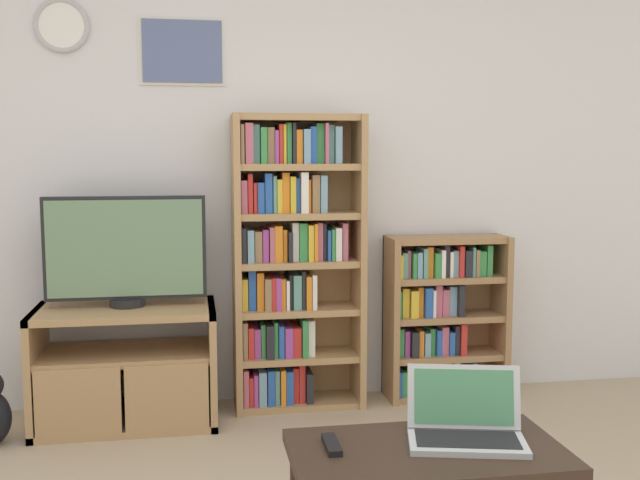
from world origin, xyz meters
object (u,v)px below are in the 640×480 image
at_px(laptop, 466,423).
at_px(remote_near_laptop, 332,445).
at_px(bookshelf_short, 440,318).
at_px(bookshelf_tall, 291,259).
at_px(coffee_table, 427,466).
at_px(tv_stand, 126,365).
at_px(television, 126,251).

xyz_separation_m(laptop, remote_near_laptop, (-0.44, 0.01, -0.05)).
height_order(bookshelf_short, laptop, bookshelf_short).
height_order(bookshelf_tall, bookshelf_short, bookshelf_tall).
height_order(coffee_table, laptop, laptop).
distance_m(tv_stand, bookshelf_tall, 1.04).
bearing_deg(laptop, remote_near_laptop, -167.63).
bearing_deg(coffee_table, remote_near_laptop, 170.17).
bearing_deg(television, remote_near_laptop, -65.65).
distance_m(bookshelf_tall, bookshelf_short, 0.95).
relative_size(television, coffee_table, 0.94).
height_order(television, laptop, television).
bearing_deg(bookshelf_tall, bookshelf_short, 0.99).
distance_m(laptop, remote_near_laptop, 0.45).
height_order(bookshelf_short, coffee_table, bookshelf_short).
distance_m(tv_stand, coffee_table, 2.03).
bearing_deg(remote_near_laptop, bookshelf_tall, 87.71).
xyz_separation_m(tv_stand, laptop, (1.22, -1.67, 0.22)).
xyz_separation_m(coffee_table, laptop, (0.14, 0.04, 0.12)).
distance_m(television, coffee_table, 2.11).
distance_m(coffee_table, remote_near_laptop, 0.31).
bearing_deg(bookshelf_tall, remote_near_laptop, -93.38).
distance_m(tv_stand, television, 0.60).
bearing_deg(tv_stand, television, 74.02).
distance_m(bookshelf_tall, remote_near_laptop, 1.85).
bearing_deg(bookshelf_short, tv_stand, -174.72).
bearing_deg(bookshelf_short, coffee_table, -109.95).
bearing_deg(bookshelf_tall, laptop, -79.52).
bearing_deg(television, laptop, -54.67).
bearing_deg(television, tv_stand, -105.98).
bearing_deg(tv_stand, bookshelf_tall, 9.46).
relative_size(tv_stand, remote_near_laptop, 5.77).
bearing_deg(tv_stand, bookshelf_short, 5.28).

